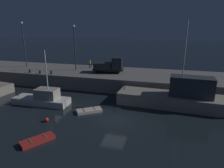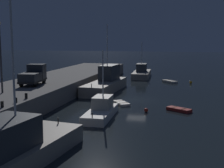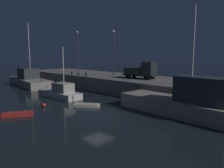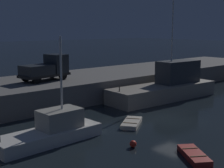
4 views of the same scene
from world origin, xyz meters
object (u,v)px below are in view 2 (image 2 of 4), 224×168
object	(u,v)px
bollard_east	(16,100)
utility_truck	(34,75)
fishing_boat_blue	(142,73)
bollard_west	(26,96)
mooring_buoy_near	(146,110)
dinghy_red_small	(121,103)
bollard_central	(2,104)
lamp_post_east	(0,51)
mooring_buoy_mid	(191,82)
fishing_trawler_red	(106,82)
dinghy_orange_near	(170,81)
fishing_boat_white	(101,110)
rowboat_white_mid	(179,109)
fishing_boat_orange	(8,152)

from	to	relation	value
bollard_east	utility_truck	bearing A→B (deg)	19.36
fishing_boat_blue	bollard_west	distance (m)	38.47
mooring_buoy_near	dinghy_red_small	bearing A→B (deg)	46.54
bollard_central	bollard_east	distance (m)	2.07
mooring_buoy_near	lamp_post_east	bearing A→B (deg)	104.16
dinghy_red_small	fishing_boat_blue	bearing A→B (deg)	3.09
fishing_boat_blue	lamp_post_east	world-z (taller)	lamp_post_east
mooring_buoy_mid	lamp_post_east	world-z (taller)	lamp_post_east
bollard_central	bollard_east	world-z (taller)	bollard_central
fishing_trawler_red	dinghy_orange_near	world-z (taller)	fishing_trawler_red
fishing_boat_blue	bollard_east	xyz separation A→B (m)	(-39.99, 6.09, 1.54)
dinghy_orange_near	bollard_central	size ratio (longest dim) A/B	5.97
bollard_east	bollard_west	bearing A→B (deg)	1.65
bollard_east	fishing_boat_white	bearing A→B (deg)	-53.60
fishing_boat_blue	dinghy_orange_near	world-z (taller)	fishing_boat_blue
rowboat_white_mid	utility_truck	xyz separation A→B (m)	(1.14, 18.54, 3.26)
fishing_boat_blue	mooring_buoy_mid	size ratio (longest dim) A/B	23.43
utility_truck	mooring_buoy_mid	bearing A→B (deg)	-42.74
fishing_boat_blue	fishing_boat_orange	distance (m)	49.03
mooring_buoy_mid	bollard_east	bearing A→B (deg)	153.55
fishing_boat_white	dinghy_red_small	bearing A→B (deg)	-6.53
fishing_boat_blue	mooring_buoy_near	world-z (taller)	fishing_boat_blue
fishing_boat_orange	dinghy_orange_near	size ratio (longest dim) A/B	4.07
fishing_trawler_red	bollard_west	size ratio (longest dim) A/B	23.16
bollard_central	dinghy_orange_near	bearing A→B (deg)	-19.52
fishing_boat_blue	rowboat_white_mid	world-z (taller)	fishing_boat_blue
bollard_east	dinghy_red_small	bearing A→B (deg)	-33.13
fishing_trawler_red	bollard_west	world-z (taller)	fishing_trawler_red
bollard_west	utility_truck	bearing A→B (deg)	23.08
fishing_boat_white	bollard_east	world-z (taller)	fishing_boat_white
lamp_post_east	bollard_central	size ratio (longest dim) A/B	14.11
rowboat_white_mid	mooring_buoy_mid	xyz separation A→B (m)	(22.83, -1.50, 0.06)
mooring_buoy_near	utility_truck	distance (m)	15.54
mooring_buoy_near	lamp_post_east	distance (m)	17.18
dinghy_red_small	fishing_boat_orange	bearing A→B (deg)	172.08
lamp_post_east	bollard_east	world-z (taller)	lamp_post_east
dinghy_red_small	bollard_west	size ratio (longest dim) A/B	5.39
mooring_buoy_near	bollard_west	world-z (taller)	bollard_west
fishing_trawler_red	bollard_east	size ratio (longest dim) A/B	26.39
dinghy_orange_near	bollard_west	bearing A→B (deg)	158.19
fishing_trawler_red	bollard_east	xyz separation A→B (m)	(-21.38, 3.15, 1.16)
fishing_trawler_red	bollard_east	distance (m)	21.64
utility_truck	bollard_west	distance (m)	9.67
lamp_post_east	bollard_central	world-z (taller)	lamp_post_east
mooring_buoy_mid	utility_truck	size ratio (longest dim) A/B	0.09
fishing_boat_blue	utility_truck	bearing A→B (deg)	161.17
fishing_boat_blue	mooring_buoy_mid	xyz separation A→B (m)	(-7.40, -10.13, -0.69)
fishing_boat_orange	dinghy_orange_near	world-z (taller)	fishing_boat_orange
fishing_trawler_red	fishing_boat_orange	distance (m)	30.44
lamp_post_east	bollard_west	xyz separation A→B (m)	(-2.39, -4.20, -4.27)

